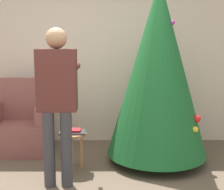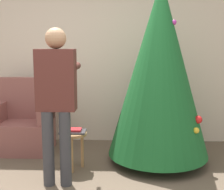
{
  "view_description": "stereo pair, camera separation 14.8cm",
  "coord_description": "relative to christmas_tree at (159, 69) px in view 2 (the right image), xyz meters",
  "views": [
    {
      "loc": [
        0.43,
        -2.46,
        1.47
      ],
      "look_at": [
        0.45,
        0.97,
        0.91
      ],
      "focal_mm": 50.0,
      "sensor_mm": 36.0,
      "label": 1
    },
    {
      "loc": [
        0.57,
        -2.46,
        1.47
      ],
      "look_at": [
        0.45,
        0.97,
        0.91
      ],
      "focal_mm": 50.0,
      "sensor_mm": 36.0,
      "label": 2
    }
  ],
  "objects": [
    {
      "name": "laptop",
      "position": [
        -1.02,
        -0.26,
        -0.72
      ],
      "size": [
        0.3,
        0.2,
        0.02
      ],
      "color": "#38383D",
      "rests_on": "side_stool"
    },
    {
      "name": "side_stool",
      "position": [
        -1.02,
        -0.26,
        -0.82
      ],
      "size": [
        0.33,
        0.33,
        0.45
      ],
      "color": "#A37547",
      "rests_on": "ground_plane"
    },
    {
      "name": "person_standing",
      "position": [
        -1.12,
        -0.64,
        -0.2
      ],
      "size": [
        0.42,
        0.57,
        1.64
      ],
      "color": "#38383D",
      "rests_on": "ground_plane"
    },
    {
      "name": "christmas_tree",
      "position": [
        0.0,
        0.0,
        0.0
      ],
      "size": [
        1.24,
        1.24,
        2.24
      ],
      "color": "brown",
      "rests_on": "ground_plane"
    },
    {
      "name": "armchair",
      "position": [
        -1.82,
        0.39,
        -0.82
      ],
      "size": [
        0.78,
        0.6,
        1.01
      ],
      "color": "brown",
      "rests_on": "ground_plane"
    },
    {
      "name": "wall_back",
      "position": [
        -1.01,
        0.91,
        0.17
      ],
      "size": [
        8.0,
        0.06,
        2.7
      ],
      "color": "beige",
      "rests_on": "ground_plane"
    },
    {
      "name": "book",
      "position": [
        -1.02,
        -0.26,
        -0.69
      ],
      "size": [
        0.2,
        0.13,
        0.02
      ],
      "color": "#B21E23",
      "rests_on": "laptop"
    }
  ]
}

